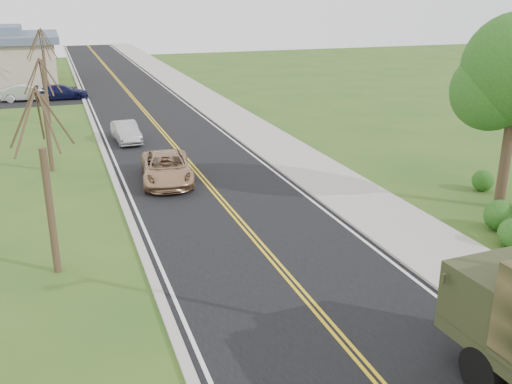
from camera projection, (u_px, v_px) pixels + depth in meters
name	position (u px, v px, depth m)	size (l,w,h in m)	color
road	(137.00, 103.00, 47.72)	(8.00, 120.00, 0.01)	black
curb_right	(186.00, 99.00, 49.01)	(0.30, 120.00, 0.12)	#9E998E
sidewalk_right	(206.00, 98.00, 49.56)	(3.20, 120.00, 0.10)	#9E998E
curb_left	(86.00, 106.00, 46.40)	(0.30, 120.00, 0.10)	#9E998E
bare_tree_a	(48.00, 197.00, 17.95)	(1.93, 2.26, 6.08)	#38281C
bare_tree_b	(47.00, 124.00, 28.68)	(1.83, 2.14, 5.73)	#38281C
bare_tree_c	(45.00, 84.00, 39.26)	(2.04, 2.39, 6.42)	#38281C
bare_tree_d	(45.00, 67.00, 50.02)	(1.88, 2.20, 5.91)	#38281C
suv_champagne	(166.00, 168.00, 27.54)	(2.32, 5.02, 1.40)	tan
sedan_silver	(126.00, 132.00, 35.01)	(1.31, 3.77, 1.24)	#9E9EA2
lot_car_silver	(27.00, 92.00, 48.43)	(1.52, 4.36, 1.44)	silver
lot_car_navy	(62.00, 92.00, 49.15)	(1.77, 4.34, 1.26)	black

